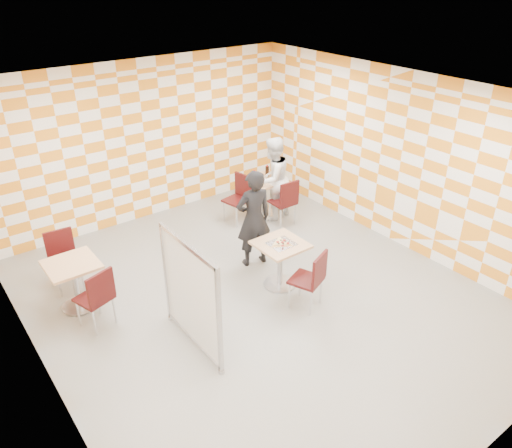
{
  "coord_description": "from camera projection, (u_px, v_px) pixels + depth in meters",
  "views": [
    {
      "loc": [
        -3.69,
        -4.83,
        4.53
      ],
      "look_at": [
        0.1,
        0.2,
        1.15
      ],
      "focal_mm": 35.0,
      "sensor_mm": 36.0,
      "label": 1
    }
  ],
  "objects": [
    {
      "name": "chair_second_front",
      "position": [
        286.0,
        199.0,
        9.29
      ],
      "size": [
        0.43,
        0.44,
        0.92
      ],
      "color": "#390B0B",
      "rests_on": "ground"
    },
    {
      "name": "main_table",
      "position": [
        280.0,
        257.0,
        7.57
      ],
      "size": [
        0.7,
        0.7,
        0.75
      ],
      "color": "#DEA777",
      "rests_on": "ground"
    },
    {
      "name": "chair_empty_far",
      "position": [
        63.0,
        255.0,
        7.55
      ],
      "size": [
        0.45,
        0.46,
        0.92
      ],
      "color": "#390B0B",
      "rests_on": "ground"
    },
    {
      "name": "man_dark",
      "position": [
        254.0,
        219.0,
        7.99
      ],
      "size": [
        0.67,
        0.5,
        1.65
      ],
      "primitive_type": "imported",
      "rotation": [
        0.0,
        0.0,
        2.95
      ],
      "color": "black",
      "rests_on": "ground"
    },
    {
      "name": "pizza_on_foil",
      "position": [
        281.0,
        243.0,
        7.43
      ],
      "size": [
        0.4,
        0.4,
        0.04
      ],
      "color": "silver",
      "rests_on": "main_table"
    },
    {
      "name": "sport_bottle",
      "position": [
        254.0,
        176.0,
        9.54
      ],
      "size": [
        0.06,
        0.06,
        0.2
      ],
      "color": "white",
      "rests_on": "second_table"
    },
    {
      "name": "man_white",
      "position": [
        272.0,
        179.0,
        9.46
      ],
      "size": [
        0.89,
        0.75,
        1.62
      ],
      "primitive_type": "imported",
      "rotation": [
        0.0,
        0.0,
        3.33
      ],
      "color": "white",
      "rests_on": "ground"
    },
    {
      "name": "empty_table",
      "position": [
        74.0,
        278.0,
        7.08
      ],
      "size": [
        0.7,
        0.7,
        0.75
      ],
      "color": "#DEA777",
      "rests_on": "ground"
    },
    {
      "name": "second_table",
      "position": [
        264.0,
        191.0,
        9.7
      ],
      "size": [
        0.7,
        0.7,
        0.75
      ],
      "color": "#DEA777",
      "rests_on": "ground"
    },
    {
      "name": "room_shell",
      "position": [
        236.0,
        196.0,
        7.17
      ],
      "size": [
        7.0,
        7.0,
        7.0
      ],
      "color": "gray",
      "rests_on": "ground"
    },
    {
      "name": "chair_second_side",
      "position": [
        240.0,
        194.0,
        9.48
      ],
      "size": [
        0.5,
        0.49,
        0.92
      ],
      "color": "#390B0B",
      "rests_on": "ground"
    },
    {
      "name": "soda_bottle",
      "position": [
        267.0,
        171.0,
        9.7
      ],
      "size": [
        0.07,
        0.07,
        0.23
      ],
      "color": "black",
      "rests_on": "second_table"
    },
    {
      "name": "chair_empty_near",
      "position": [
        97.0,
        295.0,
        6.66
      ],
      "size": [
        0.53,
        0.54,
        0.92
      ],
      "color": "#390B0B",
      "rests_on": "ground"
    },
    {
      "name": "partition",
      "position": [
        191.0,
        296.0,
        6.24
      ],
      "size": [
        0.08,
        1.38,
        1.55
      ],
      "color": "white",
      "rests_on": "ground"
    },
    {
      "name": "chair_main_front",
      "position": [
        312.0,
        276.0,
        7.05
      ],
      "size": [
        0.55,
        0.56,
        0.92
      ],
      "color": "#390B0B",
      "rests_on": "ground"
    }
  ]
}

